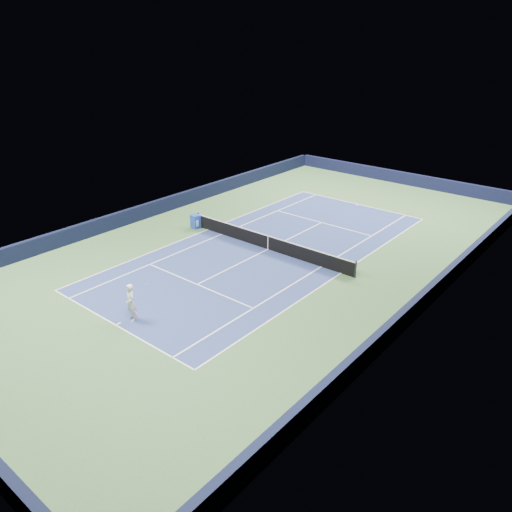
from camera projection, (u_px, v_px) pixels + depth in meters
The scene contains 19 objects.
ground at pixel (268, 249), 32.46m from camera, with size 40.00×40.00×0.00m, color #395D32.
wall_far at pixel (401, 178), 46.12m from camera, with size 22.00×0.35×1.10m, color #111333.
wall_right at pixel (431, 293), 25.94m from camera, with size 0.35×40.00×1.10m, color black.
wall_left at pixel (158, 207), 38.52m from camera, with size 0.35×40.00×1.10m, color black.
court_surface at pixel (268, 249), 32.46m from camera, with size 10.97×23.77×0.01m, color navy.
baseline_far at pixel (358, 204), 40.78m from camera, with size 10.97×0.08×0.00m, color white.
baseline_near at pixel (116, 325), 24.13m from camera, with size 10.97×0.08×0.00m, color white.
sideline_doubles_right at pixel (341, 273), 29.27m from camera, with size 0.08×23.77×0.00m, color white.
sideline_doubles_left at pixel (208, 230), 35.65m from camera, with size 0.08×23.77×0.00m, color white.
sideline_singles_right at pixel (321, 267), 30.07m from camera, with size 0.08×23.77×0.00m, color white.
sideline_singles_left at pixel (222, 234), 34.85m from camera, with size 0.08×23.77×0.00m, color white.
service_line_far at pixel (322, 222), 36.94m from camera, with size 8.23×0.08×0.00m, color white.
service_line_near at pixel (197, 284), 27.98m from camera, with size 8.23×0.08×0.00m, color white.
center_service_line at pixel (268, 249), 32.46m from camera, with size 0.08×12.80×0.00m, color white.
center_mark_far at pixel (357, 205), 40.68m from camera, with size 0.08×0.30×0.00m, color white.
center_mark_near at pixel (118, 324), 24.24m from camera, with size 0.08×0.30×0.00m, color white.
tennis_net at pixel (268, 242), 32.25m from camera, with size 12.90×0.10×1.07m.
sponsor_cube at pixel (196, 221), 35.76m from camera, with size 0.66×0.61×0.98m.
tennis_player at pixel (131, 303), 24.19m from camera, with size 0.89×1.35×1.93m.
Camera 1 is at (18.38, -23.37, 13.05)m, focal length 35.00 mm.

